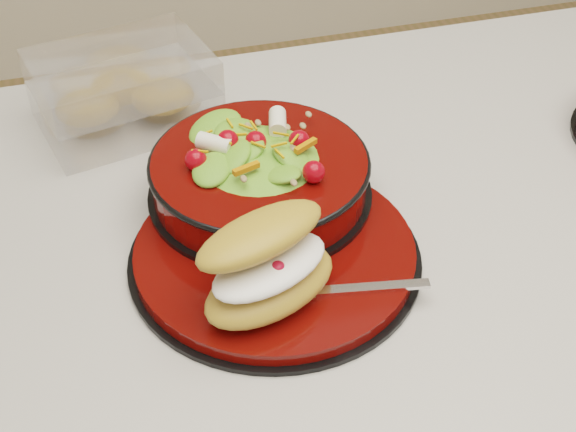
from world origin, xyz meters
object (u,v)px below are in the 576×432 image
object	(u,v)px
croissant	(268,264)
pastry_box	(124,91)
dinner_plate	(276,253)
salad_bowl	(259,168)
fork	(348,289)

from	to	relation	value
croissant	pastry_box	bearing A→B (deg)	80.14
dinner_plate	pastry_box	size ratio (longest dim) A/B	1.28
dinner_plate	croissant	bearing A→B (deg)	-110.81
croissant	pastry_box	size ratio (longest dim) A/B	0.68
salad_bowl	croissant	distance (m)	0.15
dinner_plate	croissant	world-z (taller)	croissant
pastry_box	dinner_plate	bearing A→B (deg)	-82.12
salad_bowl	fork	world-z (taller)	salad_bowl
croissant	fork	distance (m)	0.09
pastry_box	croissant	bearing A→B (deg)	-89.04
salad_bowl	fork	size ratio (longest dim) A/B	1.65
dinner_plate	croissant	distance (m)	0.09
dinner_plate	pastry_box	xyz separation A→B (m)	(-0.12, 0.31, 0.03)
dinner_plate	pastry_box	world-z (taller)	pastry_box
croissant	salad_bowl	bearing A→B (deg)	55.12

